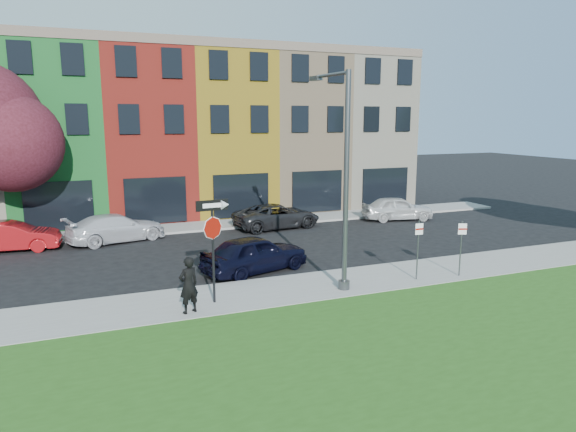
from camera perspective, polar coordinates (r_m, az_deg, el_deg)
name	(u,v)px	position (r m, az deg, el deg)	size (l,w,h in m)	color
ground	(388,313)	(16.79, 11.04, -10.48)	(120.00, 120.00, 0.00)	black
sidewalk_near	(390,277)	(20.18, 11.26, -6.65)	(40.00, 3.00, 0.12)	gray
sidewalk_far	(196,227)	(29.27, -10.17, -1.17)	(40.00, 2.40, 0.12)	gray
rowhouse_block	(182,135)	(34.84, -11.70, 8.84)	(30.00, 10.12, 10.00)	beige
stop_sign	(213,231)	(16.52, -8.37, -1.63)	(1.05, 0.12, 3.39)	black
man	(189,285)	(16.15, -10.99, -7.53)	(0.76, 0.63, 1.78)	black
sedan_near	(255,254)	(20.47, -3.70, -4.19)	(4.73, 2.97, 1.50)	black
parked_car_red	(11,236)	(26.85, -28.37, -2.02)	(4.30, 1.84, 1.38)	maroon
parked_car_silver	(116,228)	(26.83, -18.54, -1.26)	(5.14, 3.22, 1.39)	silver
parked_car_dark	(277,216)	(28.64, -1.24, 0.01)	(5.14, 2.83, 1.36)	black
parked_car_white	(397,208)	(31.61, 12.05, 0.85)	(4.46, 2.56, 1.43)	silver
street_lamp	(343,182)	(17.72, 6.08, 3.81)	(0.56, 2.58, 7.49)	#4A4D4F
parking_sign_a	(418,243)	(19.54, 14.27, -2.93)	(0.32, 0.09, 2.24)	#4A4D4F
parking_sign_b	(461,242)	(20.48, 18.70, -2.72)	(0.30, 0.15, 2.13)	#4A4D4F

